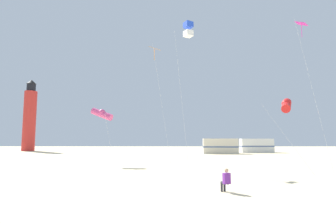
# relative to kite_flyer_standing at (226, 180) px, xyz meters

# --- Properties ---
(kite_flyer_standing) EXTENTS (0.45, 0.56, 1.16)m
(kite_flyer_standing) POSITION_rel_kite_flyer_standing_xyz_m (0.00, 0.00, 0.00)
(kite_flyer_standing) COLOR #722D99
(kite_flyer_standing) RESTS_ON ground
(kite_box_blue) EXTENTS (1.49, 1.49, 11.63)m
(kite_box_blue) POSITION_rel_kite_flyer_standing_xyz_m (-1.29, 6.54, 10.42)
(kite_box_blue) COLOR silver
(kite_box_blue) RESTS_ON ground
(kite_tube_rainbow) EXTENTS (2.59, 1.92, 6.00)m
(kite_tube_rainbow) POSITION_rel_kite_flyer_standing_xyz_m (-9.90, 14.76, 4.68)
(kite_tube_rainbow) COLOR silver
(kite_tube_rainbow) RESTS_ON ground
(kite_diamond_magenta) EXTENTS (2.45, 1.86, 12.57)m
(kite_diamond_magenta) POSITION_rel_kite_flyer_standing_xyz_m (8.45, 8.35, 11.13)
(kite_diamond_magenta) COLOR silver
(kite_diamond_magenta) RESTS_ON ground
(kite_diamond_orange) EXTENTS (2.26, 2.26, 11.67)m
(kite_diamond_orange) POSITION_rel_kite_flyer_standing_xyz_m (-4.15, 11.89, 10.31)
(kite_diamond_orange) COLOR silver
(kite_diamond_orange) RESTS_ON ground
(kite_tube_scarlet) EXTENTS (3.21, 3.62, 6.15)m
(kite_tube_scarlet) POSITION_rel_kite_flyer_standing_xyz_m (7.02, 8.78, 4.83)
(kite_tube_scarlet) COLOR silver
(kite_tube_scarlet) RESTS_ON ground
(lighthouse_distant) EXTENTS (2.80, 2.80, 16.80)m
(lighthouse_distant) POSITION_rel_kite_flyer_standing_xyz_m (-35.57, 48.86, 7.22)
(lighthouse_distant) COLOR red
(lighthouse_distant) RESTS_ON ground
(rv_van_cream) EXTENTS (6.57, 2.71, 2.80)m
(rv_van_cream) POSITION_rel_kite_flyer_standing_xyz_m (6.80, 37.19, 0.78)
(rv_van_cream) COLOR beige
(rv_van_cream) RESTS_ON ground
(rv_van_white) EXTENTS (6.48, 2.47, 2.80)m
(rv_van_white) POSITION_rel_kite_flyer_standing_xyz_m (15.04, 41.63, 0.78)
(rv_van_white) COLOR white
(rv_van_white) RESTS_ON ground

